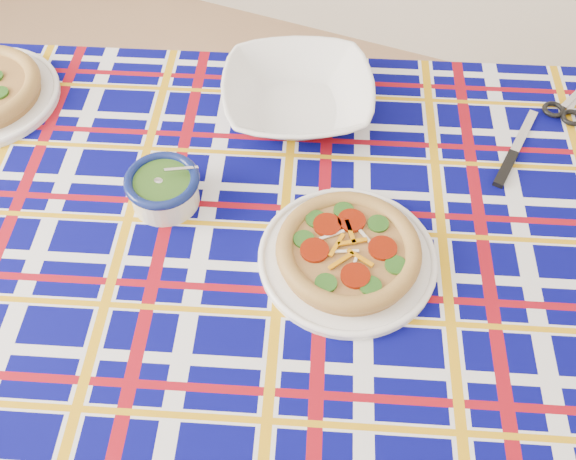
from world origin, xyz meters
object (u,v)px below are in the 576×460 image
at_px(main_focaccia_plate, 348,251).
at_px(serving_bowl, 298,97).
at_px(pesto_bowl, 163,187).
at_px(dining_table, 244,271).

bearing_deg(main_focaccia_plate, serving_bowl, 124.48).
bearing_deg(main_focaccia_plate, pesto_bowl, 179.97).
distance_m(dining_table, serving_bowl, 0.35).
bearing_deg(pesto_bowl, dining_table, -12.84).
distance_m(dining_table, main_focaccia_plate, 0.20).
relative_size(main_focaccia_plate, pesto_bowl, 2.33).
xyz_separation_m(main_focaccia_plate, pesto_bowl, (-0.32, 0.00, 0.01)).
xyz_separation_m(pesto_bowl, serving_bowl, (0.12, 0.29, -0.00)).
height_order(dining_table, serving_bowl, serving_bowl).
xyz_separation_m(dining_table, serving_bowl, (-0.03, 0.33, 0.11)).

